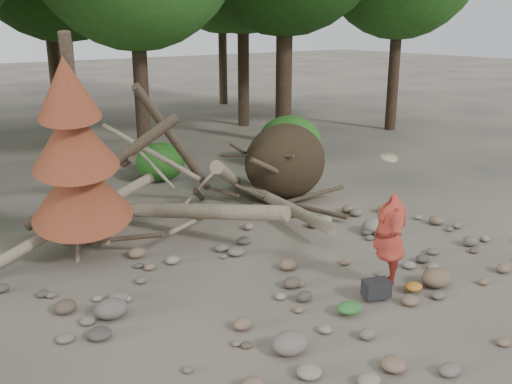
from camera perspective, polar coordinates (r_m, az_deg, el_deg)
ground at (r=10.38m, az=6.80°, el=-8.98°), size 120.00×120.00×0.00m
deadfall_pile at (r=14.33m, az=1.29°, el=2.50°), size 8.55×5.24×3.30m
dead_conifer at (r=10.92m, az=-17.59°, el=3.41°), size 2.06×2.16×4.35m
bush_mid at (r=16.73m, az=-9.56°, el=2.99°), size 1.40×1.40×1.12m
bush_right at (r=18.29m, az=3.40°, el=5.14°), size 2.00×2.00×1.60m
frisbee_thrower at (r=10.09m, az=13.21°, el=-4.55°), size 1.93×1.73×2.54m
backpack at (r=9.88m, az=11.93°, el=-9.73°), size 0.51×0.42×0.29m
cloth_green at (r=9.36m, az=9.33°, el=-11.61°), size 0.42×0.35×0.16m
cloth_orange at (r=10.30m, az=15.45°, el=-9.35°), size 0.34×0.28×0.12m
boulder_front_left at (r=8.28m, az=3.43°, el=-14.84°), size 0.52×0.47×0.31m
boulder_front_right at (r=10.60m, az=17.61°, el=-8.16°), size 0.55×0.49×0.33m
boulder_mid_right at (r=12.77m, az=11.71°, el=-3.37°), size 0.55×0.49×0.33m
boulder_mid_left at (r=9.42m, az=-14.25°, el=-11.23°), size 0.51×0.46×0.31m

